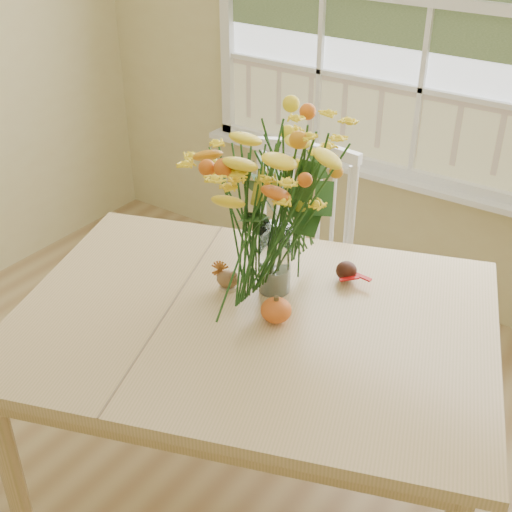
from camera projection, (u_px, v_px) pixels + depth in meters
The scene contains 8 objects.
wall_back at pixel (429, 45), 3.14m from camera, with size 4.00×0.02×2.70m, color #D4C587.
window at pixel (432, 5), 3.02m from camera, with size 2.42×0.12×1.74m.
dining_table at pixel (253, 339), 2.27m from camera, with size 1.82×1.55×0.83m.
windsor_chair at pixel (295, 253), 3.06m from camera, with size 0.56×0.54×1.03m.
flower_vase at pixel (276, 194), 2.17m from camera, with size 0.51×0.51×0.60m.
pumpkin at pixel (276, 311), 2.18m from camera, with size 0.10×0.10×0.08m, color #CD5018.
turkey_figurine at pixel (228, 279), 2.34m from camera, with size 0.09×0.08×0.10m.
dark_gourd at pixel (346, 272), 2.39m from camera, with size 0.13×0.09×0.07m.
Camera 1 is at (1.15, -0.83, 2.14)m, focal length 48.00 mm.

